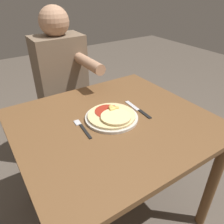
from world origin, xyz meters
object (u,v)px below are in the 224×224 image
at_px(plate, 112,117).
at_px(dining_table, 113,138).
at_px(knife, 138,110).
at_px(pizza, 113,115).
at_px(person_diner, 62,80).
at_px(fork, 82,128).

bearing_deg(plate, dining_table, -99.96).
bearing_deg(knife, pizza, 178.92).
bearing_deg(pizza, person_diner, 90.67).
xyz_separation_m(plate, pizza, (0.00, -0.01, 0.02)).
xyz_separation_m(dining_table, knife, (0.17, 0.01, 0.12)).
xyz_separation_m(dining_table, plate, (0.00, 0.02, 0.13)).
relative_size(dining_table, pizza, 3.95).
xyz_separation_m(plate, fork, (-0.17, 0.01, -0.00)).
distance_m(pizza, person_diner, 0.68).
bearing_deg(person_diner, fork, -103.95).
relative_size(pizza, person_diner, 0.20).
height_order(fork, person_diner, person_diner).
bearing_deg(dining_table, fork, 171.30).
xyz_separation_m(dining_table, person_diner, (-0.00, 0.69, 0.10)).
distance_m(fork, knife, 0.34).
relative_size(plate, person_diner, 0.22).
xyz_separation_m(dining_table, fork, (-0.17, 0.03, 0.12)).
relative_size(dining_table, plate, 3.55).
height_order(plate, fork, plate).
relative_size(knife, person_diner, 0.18).
relative_size(plate, pizza, 1.11).
distance_m(dining_table, knife, 0.21).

